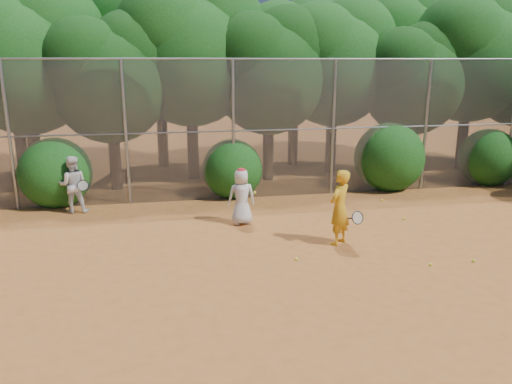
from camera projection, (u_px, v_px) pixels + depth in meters
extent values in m
plane|color=#9D5623|center=(334.00, 280.00, 9.28)|extent=(80.00, 80.00, 0.00)
cylinder|color=gray|center=(9.00, 137.00, 13.21)|extent=(0.09, 0.09, 4.00)
cylinder|color=gray|center=(126.00, 134.00, 13.75)|extent=(0.09, 0.09, 4.00)
cylinder|color=gray|center=(233.00, 131.00, 14.29)|extent=(0.09, 0.09, 4.00)
cylinder|color=gray|center=(333.00, 128.00, 14.83)|extent=(0.09, 0.09, 4.00)
cylinder|color=gray|center=(426.00, 126.00, 15.37)|extent=(0.09, 0.09, 4.00)
cylinder|color=gray|center=(512.00, 124.00, 15.91)|extent=(0.09, 0.09, 4.00)
cylinder|color=gray|center=(268.00, 59.00, 13.95)|extent=(20.00, 0.05, 0.05)
cylinder|color=gray|center=(267.00, 130.00, 14.47)|extent=(20.00, 0.04, 0.04)
cube|color=slate|center=(267.00, 130.00, 14.47)|extent=(20.00, 0.02, 4.00)
cylinder|color=black|center=(35.00, 148.00, 15.77)|extent=(0.38, 0.38, 2.52)
sphere|color=#114411|center=(25.00, 68.00, 15.14)|extent=(4.03, 4.03, 4.03)
sphere|color=#114411|center=(53.00, 34.00, 15.41)|extent=(3.23, 3.23, 3.23)
cylinder|color=black|center=(115.00, 155.00, 15.60)|extent=(0.36, 0.36, 2.17)
sphere|color=black|center=(110.00, 86.00, 15.06)|extent=(3.47, 3.47, 3.47)
sphere|color=black|center=(132.00, 56.00, 15.29)|extent=(2.78, 2.78, 2.78)
sphere|color=black|center=(86.00, 62.00, 14.52)|extent=(2.60, 2.60, 2.60)
cylinder|color=black|center=(193.00, 140.00, 16.94)|extent=(0.39, 0.39, 2.66)
sphere|color=#114411|center=(190.00, 61.00, 16.27)|extent=(4.26, 4.26, 4.26)
sphere|color=#114411|center=(214.00, 28.00, 16.55)|extent=(3.40, 3.40, 3.40)
sphere|color=#114411|center=(166.00, 33.00, 15.61)|extent=(3.19, 3.19, 3.19)
cylinder|color=black|center=(268.00, 146.00, 16.87)|extent=(0.37, 0.37, 2.27)
sphere|color=black|center=(269.00, 79.00, 16.30)|extent=(3.64, 3.64, 3.64)
sphere|color=black|center=(288.00, 50.00, 16.54)|extent=(2.91, 2.91, 2.91)
sphere|color=black|center=(251.00, 56.00, 15.74)|extent=(2.73, 2.73, 2.73)
cylinder|color=black|center=(331.00, 138.00, 18.05)|extent=(0.38, 0.38, 2.45)
sphere|color=#114411|center=(334.00, 70.00, 17.44)|extent=(3.92, 3.92, 3.92)
sphere|color=#114411|center=(352.00, 41.00, 17.70)|extent=(3.14, 3.14, 3.14)
sphere|color=#114411|center=(318.00, 46.00, 16.84)|extent=(2.94, 2.94, 2.94)
cylinder|color=black|center=(408.00, 145.00, 17.60)|extent=(0.36, 0.36, 2.10)
sphere|color=black|center=(412.00, 86.00, 17.07)|extent=(3.36, 3.36, 3.36)
sphere|color=black|center=(428.00, 61.00, 17.30)|extent=(2.69, 2.69, 2.69)
sphere|color=black|center=(401.00, 66.00, 16.55)|extent=(2.52, 2.52, 2.52)
cylinder|color=black|center=(463.00, 134.00, 18.56)|extent=(0.39, 0.39, 2.59)
sphere|color=#114411|center=(470.00, 64.00, 17.90)|extent=(4.14, 4.14, 4.14)
sphere|color=#114411|center=(487.00, 34.00, 18.18)|extent=(3.32, 3.32, 3.32)
sphere|color=#114411|center=(459.00, 39.00, 17.27)|extent=(3.11, 3.11, 3.11)
cylinder|color=black|center=(20.00, 137.00, 17.76)|extent=(0.39, 0.39, 2.62)
sphere|color=#114411|center=(11.00, 62.00, 17.10)|extent=(4.20, 4.20, 4.20)
sphere|color=#114411|center=(36.00, 31.00, 17.38)|extent=(3.36, 3.36, 3.36)
cylinder|color=black|center=(162.00, 130.00, 18.83)|extent=(0.40, 0.40, 2.80)
sphere|color=#114411|center=(159.00, 55.00, 18.13)|extent=(4.48, 4.48, 4.48)
sphere|color=#114411|center=(182.00, 24.00, 18.43)|extent=(3.58, 3.58, 3.58)
sphere|color=#114411|center=(135.00, 28.00, 17.44)|extent=(3.36, 3.36, 3.36)
cylinder|color=black|center=(293.00, 132.00, 19.39)|extent=(0.38, 0.38, 2.52)
sphere|color=#114411|center=(294.00, 67.00, 18.75)|extent=(4.03, 4.03, 4.03)
sphere|color=#114411|center=(312.00, 39.00, 19.02)|extent=(3.23, 3.23, 3.23)
sphere|color=#114411|center=(278.00, 44.00, 18.13)|extent=(3.02, 3.02, 3.02)
cylinder|color=black|center=(394.00, 125.00, 20.74)|extent=(0.40, 0.40, 2.73)
sphere|color=#114411|center=(399.00, 58.00, 20.05)|extent=(4.37, 4.37, 4.37)
sphere|color=#114411|center=(416.00, 30.00, 20.34)|extent=(3.49, 3.49, 3.49)
sphere|color=#114411|center=(386.00, 35.00, 19.38)|extent=(3.28, 3.28, 3.28)
sphere|color=#114411|center=(55.00, 170.00, 13.93)|extent=(2.00, 2.00, 2.00)
sphere|color=#114411|center=(232.00, 166.00, 14.85)|extent=(1.80, 1.80, 1.80)
sphere|color=#114411|center=(389.00, 154.00, 15.70)|extent=(2.20, 2.20, 2.20)
sphere|color=#114411|center=(488.00, 155.00, 16.37)|extent=(1.90, 1.90, 1.90)
imported|color=gold|center=(339.00, 208.00, 10.92)|extent=(0.73, 0.71, 1.69)
torus|color=black|center=(358.00, 218.00, 10.84)|extent=(0.32, 0.19, 0.30)
cylinder|color=black|center=(352.00, 218.00, 11.04)|extent=(0.10, 0.27, 0.12)
imported|color=silver|center=(241.00, 197.00, 12.31)|extent=(0.71, 0.49, 1.40)
ellipsoid|color=#B41925|center=(241.00, 171.00, 12.14)|extent=(0.22, 0.22, 0.13)
sphere|color=yellow|center=(255.00, 192.00, 12.13)|extent=(0.07, 0.07, 0.07)
imported|color=silver|center=(73.00, 184.00, 13.24)|extent=(0.77, 0.61, 1.54)
torus|color=black|center=(83.00, 186.00, 13.00)|extent=(0.31, 0.15, 0.29)
cylinder|color=black|center=(84.00, 187.00, 13.22)|extent=(0.04, 0.27, 0.13)
sphere|color=yellow|center=(430.00, 265.00, 9.91)|extent=(0.07, 0.07, 0.07)
sphere|color=yellow|center=(404.00, 219.00, 12.78)|extent=(0.07, 0.07, 0.07)
sphere|color=yellow|center=(473.00, 261.00, 10.10)|extent=(0.07, 0.07, 0.07)
sphere|color=yellow|center=(296.00, 259.00, 10.18)|extent=(0.07, 0.07, 0.07)
sphere|color=yellow|center=(382.00, 200.00, 14.46)|extent=(0.07, 0.07, 0.07)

